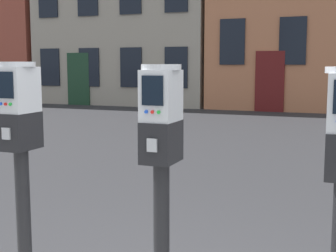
{
  "coord_description": "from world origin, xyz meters",
  "views": [
    {
      "loc": [
        1.04,
        -2.55,
        1.65
      ],
      "look_at": [
        0.07,
        -0.08,
        1.3
      ],
      "focal_mm": 50.88,
      "sensor_mm": 36.0,
      "label": 1
    }
  ],
  "objects": [
    {
      "name": "parking_meter_near_kerb",
      "position": [
        -0.87,
        -0.18,
        1.19
      ],
      "size": [
        0.22,
        0.25,
        1.52
      ],
      "rotation": [
        0.0,
        0.0,
        -1.58
      ],
      "color": "black",
      "rests_on": "sidewalk_slab"
    },
    {
      "name": "parking_meter_twin_adjacent",
      "position": [
        0.07,
        -0.18,
        1.18
      ],
      "size": [
        0.22,
        0.25,
        1.51
      ],
      "rotation": [
        0.0,
        0.0,
        -1.58
      ],
      "color": "black",
      "rests_on": "sidewalk_slab"
    }
  ]
}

